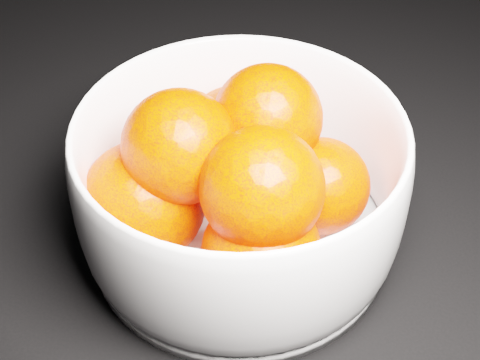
% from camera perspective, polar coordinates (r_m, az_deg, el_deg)
% --- Properties ---
extents(ground, '(3.00, 3.00, 0.00)m').
position_cam_1_polar(ground, '(0.76, -11.70, 11.29)').
color(ground, black).
rests_on(ground, ground).
extents(bowl, '(0.24, 0.24, 0.11)m').
position_cam_1_polar(bowl, '(0.48, 0.00, -0.51)').
color(bowl, white).
rests_on(bowl, ground).
extents(orange_pile, '(0.19, 0.18, 0.13)m').
position_cam_1_polar(orange_pile, '(0.46, -0.92, 0.29)').
color(orange_pile, '#FF2B00').
rests_on(orange_pile, bowl).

